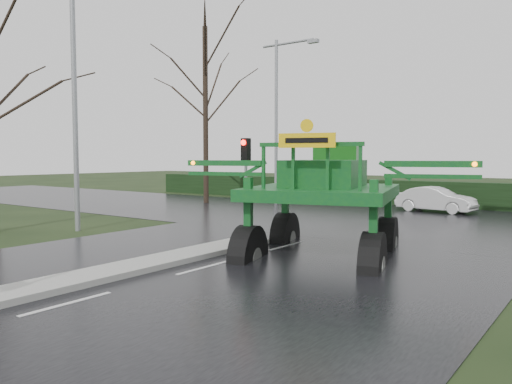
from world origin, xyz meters
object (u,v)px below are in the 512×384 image
Objects in this scene: traffic_signal_mid at (246,167)px; crop_sprayer at (251,178)px; street_light_left_far at (280,106)px; white_sedan at (435,212)px; street_light_left_near at (79,76)px.

crop_sprayer is at bearing -48.48° from traffic_signal_mid.
street_light_left_far is 10.94m from white_sedan.
street_light_left_near is at bearing 155.52° from white_sedan.
street_light_left_far is at bearing 103.42° from white_sedan.
traffic_signal_mid is 0.88× the size of white_sedan.
street_light_left_near is at bearing -167.79° from traffic_signal_mid.
traffic_signal_mid is at bearing 177.42° from white_sedan.
crop_sprayer is (8.34, -0.14, -3.68)m from street_light_left_near.
street_light_left_far reaches higher than white_sedan.
street_light_left_near is 18.61m from white_sedan.
traffic_signal_mid is 14.68m from street_light_left_far.
street_light_left_far is (0.00, 14.00, 0.00)m from street_light_left_near.
traffic_signal_mid reaches higher than white_sedan.
street_light_left_near and street_light_left_far have the same top height.
street_light_left_near is at bearing -90.00° from street_light_left_far.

